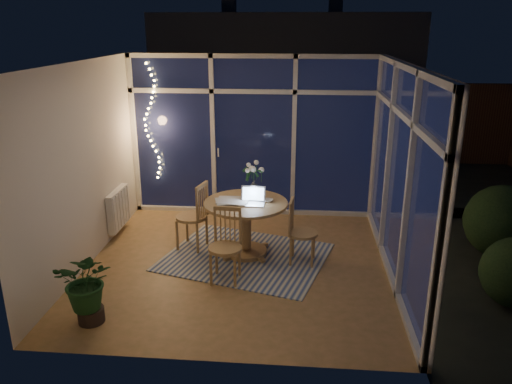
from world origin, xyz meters
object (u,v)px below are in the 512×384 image
chair_right (303,232)px  dining_table (246,228)px  chair_front (225,246)px  chair_left (191,215)px  potted_plant (88,290)px  flower_vase (254,188)px  laptop (252,196)px

chair_right → dining_table: bearing=82.1°
dining_table → chair_right: 0.80m
chair_front → chair_left: bearing=127.5°
chair_left → potted_plant: size_ratio=1.30×
chair_left → chair_right: bearing=91.7°
chair_right → flower_vase: 0.94m
dining_table → laptop: laptop is taller
chair_left → chair_front: size_ratio=1.05×
laptop → chair_front: bearing=-108.6°
dining_table → chair_left: size_ratio=1.14×
dining_table → flower_vase: size_ratio=5.37×
chair_right → potted_plant: chair_right is taller
flower_vase → chair_left: bearing=-170.4°
laptop → chair_left: bearing=167.7°
chair_left → laptop: laptop is taller
chair_right → potted_plant: (-2.25, -1.60, -0.07)m
dining_table → chair_left: 0.80m
chair_front → potted_plant: size_ratio=1.23×
chair_left → flower_vase: bearing=113.3°
chair_right → potted_plant: 2.76m
chair_front → laptop: laptop is taller
dining_table → potted_plant: dining_table is taller
laptop → flower_vase: (-0.01, 0.38, -0.01)m
potted_plant → laptop: bearing=47.2°
flower_vase → potted_plant: size_ratio=0.28×
chair_front → potted_plant: 1.65m
chair_right → laptop: 0.82m
dining_table → flower_vase: bearing=74.2°
potted_plant → chair_right: bearing=35.4°
flower_vase → potted_plant: 2.64m
dining_table → chair_left: (-0.78, 0.14, 0.11)m
chair_right → flower_vase: size_ratio=4.25×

